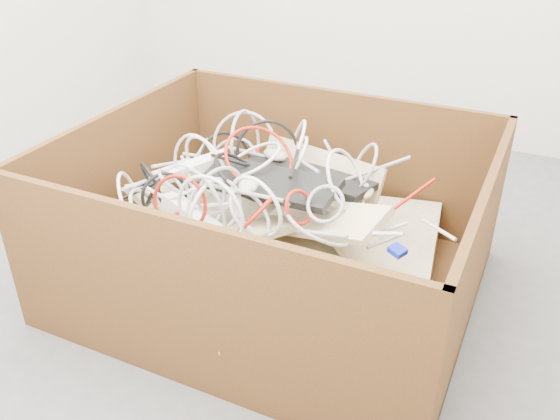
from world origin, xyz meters
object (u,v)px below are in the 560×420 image
at_px(cardboard_box, 273,252).
at_px(power_strip_left, 190,168).
at_px(vga_plug, 397,250).
at_px(power_strip_right, 196,219).

height_order(cardboard_box, power_strip_left, cardboard_box).
height_order(cardboard_box, vga_plug, cardboard_box).
distance_m(power_strip_right, vga_plug, 0.62).
xyz_separation_m(power_strip_left, vga_plug, (0.79, -0.14, -0.04)).
bearing_deg(power_strip_left, power_strip_right, -89.39).
xyz_separation_m(cardboard_box, power_strip_right, (-0.16, -0.21, 0.21)).
relative_size(cardboard_box, vga_plug, 28.98).
bearing_deg(cardboard_box, power_strip_right, -127.49).
bearing_deg(power_strip_right, power_strip_left, 143.27).
distance_m(cardboard_box, power_strip_right, 0.33).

